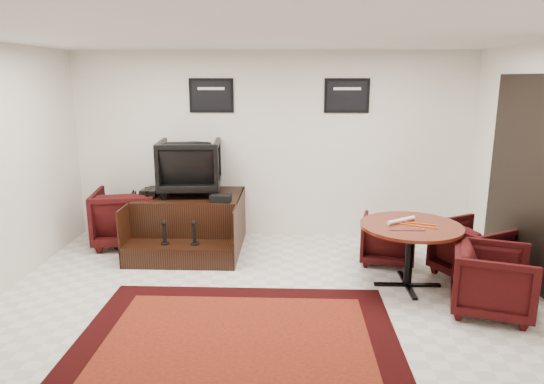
{
  "coord_description": "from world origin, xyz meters",
  "views": [
    {
      "loc": [
        0.29,
        -4.79,
        2.41
      ],
      "look_at": [
        0.06,
        0.9,
        1.06
      ],
      "focal_mm": 32.0,
      "sensor_mm": 36.0,
      "label": 1
    }
  ],
  "objects_px": {
    "table_chair_back": "(388,237)",
    "table_chair_corner": "(493,277)",
    "armchair_side": "(127,214)",
    "meeting_table": "(411,232)",
    "table_chair_window": "(473,247)",
    "shine_podium": "(190,224)",
    "shine_chair": "(190,164)"
  },
  "relations": [
    {
      "from": "shine_podium",
      "to": "shine_chair",
      "type": "relative_size",
      "value": 1.75
    },
    {
      "from": "table_chair_back",
      "to": "shine_podium",
      "type": "bearing_deg",
      "value": 3.03
    },
    {
      "from": "shine_podium",
      "to": "armchair_side",
      "type": "relative_size",
      "value": 1.67
    },
    {
      "from": "table_chair_window",
      "to": "shine_podium",
      "type": "bearing_deg",
      "value": 46.04
    },
    {
      "from": "shine_chair",
      "to": "table_chair_back",
      "type": "bearing_deg",
      "value": 161.42
    },
    {
      "from": "shine_chair",
      "to": "table_chair_window",
      "type": "xyz_separation_m",
      "value": [
        3.69,
        -1.1,
        -0.82
      ]
    },
    {
      "from": "meeting_table",
      "to": "table_chair_back",
      "type": "relative_size",
      "value": 1.67
    },
    {
      "from": "armchair_side",
      "to": "table_chair_window",
      "type": "bearing_deg",
      "value": 158.11
    },
    {
      "from": "armchair_side",
      "to": "meeting_table",
      "type": "xyz_separation_m",
      "value": [
        3.79,
        -1.36,
        0.21
      ]
    },
    {
      "from": "meeting_table",
      "to": "table_chair_back",
      "type": "distance_m",
      "value": 0.84
    },
    {
      "from": "armchair_side",
      "to": "meeting_table",
      "type": "height_order",
      "value": "armchair_side"
    },
    {
      "from": "table_chair_back",
      "to": "shine_chair",
      "type": "bearing_deg",
      "value": 0.02
    },
    {
      "from": "shine_chair",
      "to": "meeting_table",
      "type": "bearing_deg",
      "value": 148.05
    },
    {
      "from": "shine_chair",
      "to": "table_chair_corner",
      "type": "distance_m",
      "value": 4.17
    },
    {
      "from": "table_chair_window",
      "to": "table_chair_corner",
      "type": "relative_size",
      "value": 0.99
    },
    {
      "from": "table_chair_back",
      "to": "table_chair_corner",
      "type": "xyz_separation_m",
      "value": [
        0.8,
        -1.4,
        0.05
      ]
    },
    {
      "from": "meeting_table",
      "to": "table_chair_corner",
      "type": "xyz_separation_m",
      "value": [
        0.71,
        -0.63,
        -0.28
      ]
    },
    {
      "from": "table_chair_back",
      "to": "table_chair_window",
      "type": "bearing_deg",
      "value": 166.33
    },
    {
      "from": "shine_podium",
      "to": "table_chair_back",
      "type": "distance_m",
      "value": 2.79
    },
    {
      "from": "armchair_side",
      "to": "table_chair_back",
      "type": "distance_m",
      "value": 3.75
    },
    {
      "from": "meeting_table",
      "to": "armchair_side",
      "type": "bearing_deg",
      "value": 160.24
    },
    {
      "from": "meeting_table",
      "to": "table_chair_corner",
      "type": "relative_size",
      "value": 1.48
    },
    {
      "from": "table_chair_back",
      "to": "table_chair_window",
      "type": "distance_m",
      "value": 1.05
    },
    {
      "from": "shine_podium",
      "to": "table_chair_back",
      "type": "xyz_separation_m",
      "value": [
        2.75,
        -0.48,
        -0.01
      ]
    },
    {
      "from": "table_chair_corner",
      "to": "armchair_side",
      "type": "bearing_deg",
      "value": 83.81
    },
    {
      "from": "shine_podium",
      "to": "table_chair_corner",
      "type": "distance_m",
      "value": 4.02
    },
    {
      "from": "shine_chair",
      "to": "table_chair_corner",
      "type": "bearing_deg",
      "value": 144.55
    },
    {
      "from": "shine_chair",
      "to": "meeting_table",
      "type": "xyz_separation_m",
      "value": [
        2.84,
        -1.4,
        -0.54
      ]
    },
    {
      "from": "meeting_table",
      "to": "table_chair_window",
      "type": "bearing_deg",
      "value": 19.54
    },
    {
      "from": "shine_podium",
      "to": "table_chair_corner",
      "type": "bearing_deg",
      "value": -27.96
    },
    {
      "from": "armchair_side",
      "to": "table_chair_window",
      "type": "xyz_separation_m",
      "value": [
        4.64,
        -1.06,
        -0.07
      ]
    },
    {
      "from": "table_chair_back",
      "to": "table_chair_corner",
      "type": "distance_m",
      "value": 1.62
    }
  ]
}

